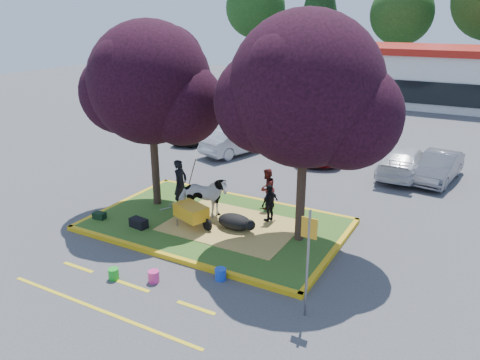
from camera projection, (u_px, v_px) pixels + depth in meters
The scene contains 32 objects.
ground at pixel (216, 226), 15.77m from camera, with size 90.00×90.00×0.00m, color #424244.
median_island at pixel (216, 224), 15.75m from camera, with size 8.00×5.00×0.15m, color #325A1C.
curb_near at pixel (170, 257), 13.62m from camera, with size 8.30×0.16×0.15m, color gold.
curb_far at pixel (252, 199), 17.88m from camera, with size 8.30×0.16×0.15m, color gold.
curb_left at pixel (124, 202), 17.60m from camera, with size 0.16×5.30×0.15m, color gold.
curb_right at pixel (333, 252), 13.90m from camera, with size 0.16×5.30×0.15m, color gold.
straw_bedding at pixel (232, 226), 15.45m from camera, with size 4.20×3.00×0.01m, color #D1B256.
tree_purple_left at pixel (150, 89), 15.89m from camera, with size 5.06×4.20×6.51m.
tree_purple_right at pixel (306, 97), 13.07m from camera, with size 5.30×4.40×6.82m.
fire_lane_stripe_a at pixel (78, 267), 13.22m from camera, with size 1.10×0.12×0.01m, color yellow.
fire_lane_stripe_b at pixel (133, 286), 12.31m from camera, with size 1.10×0.12×0.01m, color yellow.
fire_lane_stripe_c at pixel (196, 308), 11.40m from camera, with size 1.10×0.12×0.01m, color yellow.
fire_lane_long at pixel (100, 310), 11.32m from camera, with size 6.00×0.10×0.01m, color yellow.
retail_building at pixel (421, 74), 37.21m from camera, with size 20.40×8.40×4.40m.
treeline at pixel (437, 3), 43.66m from camera, with size 46.58×7.80×14.63m.
cow at pixel (203, 197), 15.88m from camera, with size 0.79×1.74×1.47m, color white.
calf at pixel (235, 222), 15.14m from camera, with size 1.19×0.68×0.52m, color black.
handler at pixel (180, 184), 16.72m from camera, with size 0.64×0.42×1.76m, color black.
visitor_a at pixel (267, 189), 16.66m from camera, with size 0.71×0.56×1.47m, color #4C1516.
visitor_b at pixel (270, 203), 15.61m from camera, with size 0.76×0.32×1.30m, color black.
wheelbarrow at pixel (191, 212), 15.23m from camera, with size 2.01×1.01×0.76m.
gear_bag_dark at pixel (139, 223), 15.31m from camera, with size 0.60×0.33×0.30m, color black.
gear_bag_green at pixel (99, 216), 15.98m from camera, with size 0.42×0.26×0.22m, color black.
sign_post at pixel (308, 252), 10.56m from camera, with size 0.38×0.06×2.72m.
bucket_green at pixel (114, 274), 12.60m from camera, with size 0.28×0.28×0.31m, color green.
bucket_pink at pixel (154, 276), 12.46m from camera, with size 0.30×0.30×0.32m, color #E53287.
bucket_blue at pixel (221, 274), 12.56m from camera, with size 0.31×0.31×0.33m, color blue.
car_black at pixel (195, 129), 26.33m from camera, with size 1.56×3.88×1.32m, color black.
car_silver at pixel (238, 140), 23.84m from camera, with size 1.44×4.13×1.36m, color #ABAEB3.
car_red at pixel (321, 145), 23.15m from camera, with size 2.16×4.68×1.30m, color #A40D14.
car_white at pixel (405, 161), 20.61m from camera, with size 1.80×4.44×1.29m, color silver.
car_grey at pixel (438, 167), 19.88m from camera, with size 1.31×3.77×1.24m, color slate.
Camera 1 is at (7.62, -12.17, 6.76)m, focal length 35.00 mm.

